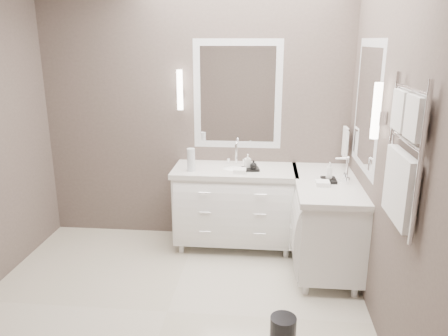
# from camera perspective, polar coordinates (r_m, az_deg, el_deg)

# --- Properties ---
(floor) EXTENTS (3.20, 3.00, 0.01)m
(floor) POSITION_cam_1_polar(r_m,az_deg,el_deg) (3.70, -7.40, -18.18)
(floor) COLOR beige
(floor) RESTS_ON ground
(wall_back) EXTENTS (3.20, 0.01, 2.70)m
(wall_back) POSITION_cam_1_polar(r_m,az_deg,el_deg) (4.59, -3.90, 7.12)
(wall_back) COLOR #574B45
(wall_back) RESTS_ON floor
(wall_front) EXTENTS (3.20, 0.01, 2.70)m
(wall_front) POSITION_cam_1_polar(r_m,az_deg,el_deg) (1.79, -19.69, -8.92)
(wall_front) COLOR #574B45
(wall_front) RESTS_ON floor
(wall_right) EXTENTS (0.01, 3.00, 2.70)m
(wall_right) POSITION_cam_1_polar(r_m,az_deg,el_deg) (3.17, 21.16, 1.85)
(wall_right) COLOR #574B45
(wall_right) RESTS_ON floor
(vanity_back) EXTENTS (1.24, 0.59, 0.97)m
(vanity_back) POSITION_cam_1_polar(r_m,az_deg,el_deg) (4.49, 1.43, -4.49)
(vanity_back) COLOR white
(vanity_back) RESTS_ON floor
(vanity_right) EXTENTS (0.59, 1.24, 0.97)m
(vanity_right) POSITION_cam_1_polar(r_m,az_deg,el_deg) (4.22, 13.11, -6.34)
(vanity_right) COLOR white
(vanity_right) RESTS_ON floor
(mirror_back) EXTENTS (0.90, 0.02, 1.10)m
(mirror_back) POSITION_cam_1_polar(r_m,az_deg,el_deg) (4.49, 1.77, 9.53)
(mirror_back) COLOR white
(mirror_back) RESTS_ON wall_back
(mirror_right) EXTENTS (0.02, 0.90, 1.10)m
(mirror_right) POSITION_cam_1_polar(r_m,az_deg,el_deg) (3.89, 18.18, 7.67)
(mirror_right) COLOR white
(mirror_right) RESTS_ON wall_right
(sconce_back) EXTENTS (0.06, 0.06, 0.40)m
(sconce_back) POSITION_cam_1_polar(r_m,az_deg,el_deg) (4.50, -5.79, 10.02)
(sconce_back) COLOR white
(sconce_back) RESTS_ON wall_back
(sconce_right) EXTENTS (0.06, 0.06, 0.40)m
(sconce_right) POSITION_cam_1_polar(r_m,az_deg,el_deg) (3.31, 19.27, 6.92)
(sconce_right) COLOR white
(sconce_right) RESTS_ON wall_right
(towel_bar_corner) EXTENTS (0.03, 0.22, 0.30)m
(towel_bar_corner) POSITION_cam_1_polar(r_m,az_deg,el_deg) (4.50, 15.56, 3.34)
(towel_bar_corner) COLOR white
(towel_bar_corner) RESTS_ON wall_right
(towel_ladder) EXTENTS (0.06, 0.58, 0.90)m
(towel_ladder) POSITION_cam_1_polar(r_m,az_deg,el_deg) (2.78, 22.28, 0.66)
(towel_ladder) COLOR white
(towel_ladder) RESTS_ON wall_right
(waste_bin) EXTENTS (0.24, 0.24, 0.26)m
(waste_bin) POSITION_cam_1_polar(r_m,az_deg,el_deg) (3.26, 7.70, -20.64)
(waste_bin) COLOR black
(waste_bin) RESTS_ON floor
(amenity_tray_back) EXTENTS (0.18, 0.15, 0.02)m
(amenity_tray_back) POSITION_cam_1_polar(r_m,az_deg,el_deg) (4.31, 3.48, -0.14)
(amenity_tray_back) COLOR black
(amenity_tray_back) RESTS_ON vanity_back
(amenity_tray_right) EXTENTS (0.13, 0.17, 0.03)m
(amenity_tray_right) POSITION_cam_1_polar(r_m,az_deg,el_deg) (4.07, 13.52, -1.54)
(amenity_tray_right) COLOR black
(amenity_tray_right) RESTS_ON vanity_right
(water_bottle) EXTENTS (0.08, 0.08, 0.22)m
(water_bottle) POSITION_cam_1_polar(r_m,az_deg,el_deg) (4.27, -4.33, 1.08)
(water_bottle) COLOR silver
(water_bottle) RESTS_ON vanity_back
(soap_bottle_a) EXTENTS (0.07, 0.07, 0.13)m
(soap_bottle_a) POSITION_cam_1_polar(r_m,az_deg,el_deg) (4.31, 3.10, 0.95)
(soap_bottle_a) COLOR white
(soap_bottle_a) RESTS_ON amenity_tray_back
(soap_bottle_b) EXTENTS (0.08, 0.08, 0.09)m
(soap_bottle_b) POSITION_cam_1_polar(r_m,az_deg,el_deg) (4.26, 3.88, 0.47)
(soap_bottle_b) COLOR black
(soap_bottle_b) RESTS_ON amenity_tray_back
(soap_bottle_c) EXTENTS (0.06, 0.06, 0.16)m
(soap_bottle_c) POSITION_cam_1_polar(r_m,az_deg,el_deg) (4.05, 13.60, -0.32)
(soap_bottle_c) COLOR white
(soap_bottle_c) RESTS_ON amenity_tray_right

